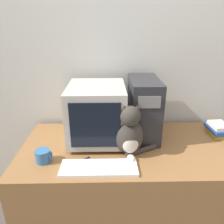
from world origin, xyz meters
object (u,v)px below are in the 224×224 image
mug (43,156)px  crt_monitor (97,113)px  pen (79,161)px  cat (129,133)px  computer_tower (143,108)px  keyboard (99,168)px  book_stack (218,129)px

mug → crt_monitor: bearing=40.7°
mug → pen: bearing=-1.4°
crt_monitor → cat: crt_monitor is taller
crt_monitor → pen: bearing=-110.1°
crt_monitor → cat: size_ratio=1.29×
computer_tower → keyboard: size_ratio=0.96×
keyboard → computer_tower: bearing=53.2°
book_stack → mug: book_stack is taller
cat → book_stack: size_ratio=1.62×
pen → cat: bearing=15.9°
computer_tower → mug: size_ratio=4.43×
computer_tower → book_stack: size_ratio=2.04×
mug → keyboard: bearing=-13.8°
cat → pen: 0.36m
computer_tower → pen: computer_tower is taller
crt_monitor → mug: (-0.32, -0.28, -0.17)m
keyboard → pen: bearing=147.8°
book_stack → crt_monitor: bearing=-176.6°
keyboard → book_stack: book_stack is taller
cat → pen: size_ratio=2.72×
computer_tower → book_stack: bearing=-0.6°
book_stack → pen: book_stack is taller
pen → mug: bearing=178.6°
computer_tower → pen: size_ratio=3.44×
crt_monitor → pen: (-0.10, -0.28, -0.21)m
book_stack → pen: (-1.03, -0.34, -0.04)m
crt_monitor → mug: 0.46m
crt_monitor → keyboard: size_ratio=0.98×
book_stack → cat: bearing=-160.9°
crt_monitor → computer_tower: size_ratio=1.02×
cat → book_stack: cat is taller
keyboard → book_stack: (0.91, 0.42, 0.03)m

